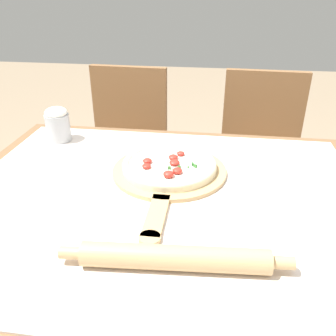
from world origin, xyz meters
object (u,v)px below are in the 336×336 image
rolling_pin (175,258)px  flour_cup (58,124)px  chair_left (126,145)px  pizza_peel (168,174)px  chair_right (259,152)px  pizza (169,165)px

rolling_pin → flour_cup: 0.75m
rolling_pin → chair_left: bearing=109.4°
pizza_peel → chair_right: bearing=63.6°
pizza → chair_left: size_ratio=0.32×
rolling_pin → chair_right: chair_right is taller
pizza_peel → chair_right: size_ratio=0.58×
chair_left → chair_right: same height
pizza → chair_right: (0.35, 0.68, -0.26)m
rolling_pin → chair_left: chair_left is taller
pizza_peel → chair_right: (0.35, 0.70, -0.24)m
rolling_pin → flour_cup: size_ratio=3.80×
flour_cup → chair_left: bearing=77.6°
pizza_peel → flour_cup: (-0.42, 0.21, 0.06)m
chair_right → flour_cup: bearing=-144.4°
chair_left → chair_right: size_ratio=1.00×
pizza_peel → pizza: bearing=90.1°
pizza_peel → pizza: pizza is taller
chair_left → chair_right: 0.66m
pizza → flour_cup: size_ratio=2.28×
pizza_peel → flour_cup: flour_cup is taller
pizza → flour_cup: bearing=156.2°
pizza_peel → chair_left: 0.80m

